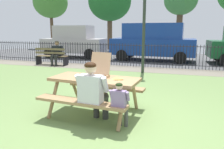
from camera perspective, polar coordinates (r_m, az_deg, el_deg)
The scene contains 17 objects.
ground at distance 5.27m, azimuth 5.19°, elevation -7.60°, with size 28.00×10.52×0.02m, color #708F50.
cobblestone_walkway at distance 9.64m, azimuth 10.97°, elevation 1.17°, with size 28.00×1.40×0.01m, color gray.
street_asphalt at distance 13.66m, azimuth 12.95°, elevation 4.16°, with size 28.00×6.76×0.01m, color #515154.
picnic_table_foreground at distance 4.46m, azimuth -4.60°, elevation -3.03°, with size 1.91×1.62×0.79m.
pizza_box_open at distance 4.42m, azimuth -4.00°, elevation 0.72°, with size 0.54×0.60×0.50m.
pizza_slice_on_table at distance 4.29m, azimuth 1.58°, elevation -1.11°, with size 0.26×0.31×0.02m.
adult_at_table at distance 3.92m, azimuth -5.02°, elevation -4.22°, with size 0.62×0.61×1.19m.
child_at_table at distance 3.73m, azimuth 2.19°, elevation -7.14°, with size 0.36×0.35×0.87m.
iron_fence_streetside at distance 10.25m, azimuth 11.55°, elevation 4.94°, with size 22.17×0.03×1.09m.
park_bench_left at distance 11.17m, azimuth -15.70°, elevation 4.56°, with size 1.61×0.50×0.85m.
person_on_park_bench at distance 11.01m, azimuth -14.45°, elevation 5.79°, with size 0.62×0.61×1.19m.
lamp_post_walkway at distance 8.83m, azimuth 8.61°, elevation 18.07°, with size 0.28×0.28×4.52m.
parked_car_far_left at distance 14.00m, azimuth -9.94°, elevation 8.64°, with size 3.97×1.96×1.98m.
parked_car_left at distance 12.53m, azimuth 10.77°, elevation 8.66°, with size 4.68×2.11×2.08m.
far_tree_left at distance 22.23m, azimuth -15.95°, elevation 17.81°, with size 3.21×3.21×5.70m.
far_tree_midleft at distance 19.69m, azimuth -0.62°, elevation 18.70°, with size 3.71×3.71×5.81m.
far_tree_center at distance 18.73m, azimuth 17.71°, elevation 17.98°, with size 2.59×2.59×5.20m.
Camera 1 is at (1.03, -3.61, 1.73)m, focal length 34.57 mm.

